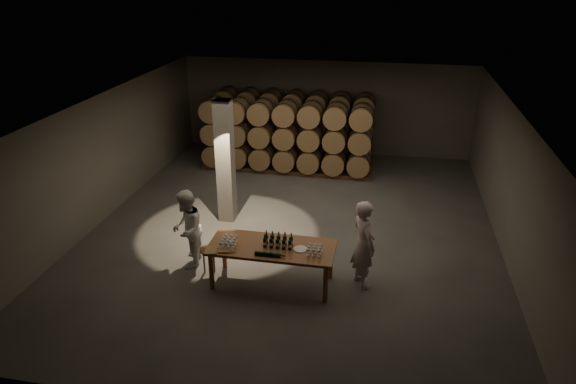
% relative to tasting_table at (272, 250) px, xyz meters
% --- Properties ---
extents(room, '(12.00, 12.00, 12.00)m').
position_rel_tasting_table_xyz_m(room, '(-1.80, 2.70, 0.80)').
color(room, '#4D4B48').
rests_on(room, ground).
extents(tasting_table, '(2.60, 1.10, 0.90)m').
position_rel_tasting_table_xyz_m(tasting_table, '(0.00, 0.00, 0.00)').
color(tasting_table, brown).
rests_on(tasting_table, ground).
extents(barrel_stack_back, '(5.48, 0.95, 2.31)m').
position_rel_tasting_table_xyz_m(barrel_stack_back, '(-0.96, 7.70, 0.40)').
color(barrel_stack_back, '#51301B').
rests_on(barrel_stack_back, ground).
extents(barrel_stack_front, '(5.48, 0.95, 2.31)m').
position_rel_tasting_table_xyz_m(barrel_stack_front, '(-0.96, 6.30, 0.40)').
color(barrel_stack_front, '#51301B').
rests_on(barrel_stack_front, ground).
extents(bottle_cluster, '(0.60, 0.23, 0.31)m').
position_rel_tasting_table_xyz_m(bottle_cluster, '(0.13, 0.01, 0.21)').
color(bottle_cluster, black).
rests_on(bottle_cluster, tasting_table).
extents(lying_bottles, '(0.62, 0.08, 0.08)m').
position_rel_tasting_table_xyz_m(lying_bottles, '(0.02, -0.40, 0.14)').
color(lying_bottles, black).
rests_on(lying_bottles, tasting_table).
extents(glass_cluster_left, '(0.30, 0.41, 0.16)m').
position_rel_tasting_table_xyz_m(glass_cluster_left, '(-0.87, -0.13, 0.22)').
color(glass_cluster_left, silver).
rests_on(glass_cluster_left, tasting_table).
extents(glass_cluster_right, '(0.30, 0.30, 0.16)m').
position_rel_tasting_table_xyz_m(glass_cluster_right, '(0.90, -0.10, 0.22)').
color(glass_cluster_right, silver).
rests_on(glass_cluster_right, tasting_table).
extents(plate, '(0.29, 0.29, 0.02)m').
position_rel_tasting_table_xyz_m(plate, '(0.60, -0.02, 0.11)').
color(plate, silver).
rests_on(plate, tasting_table).
extents(notebook_near, '(0.27, 0.24, 0.03)m').
position_rel_tasting_table_xyz_m(notebook_near, '(-0.90, -0.38, 0.12)').
color(notebook_near, olive).
rests_on(notebook_near, tasting_table).
extents(notebook_corner, '(0.30, 0.35, 0.03)m').
position_rel_tasting_table_xyz_m(notebook_corner, '(-1.15, -0.43, 0.12)').
color(notebook_corner, olive).
rests_on(notebook_corner, tasting_table).
extents(pen, '(0.15, 0.05, 0.01)m').
position_rel_tasting_table_xyz_m(pen, '(-0.71, -0.42, 0.11)').
color(pen, black).
rests_on(pen, tasting_table).
extents(stool, '(0.37, 0.37, 0.62)m').
position_rel_tasting_table_xyz_m(stool, '(-1.42, 0.10, -0.29)').
color(stool, '#51301B').
rests_on(stool, ground).
extents(person_man, '(0.75, 0.84, 1.93)m').
position_rel_tasting_table_xyz_m(person_man, '(1.85, 0.33, 0.17)').
color(person_man, beige).
rests_on(person_man, ground).
extents(person_woman, '(0.84, 0.99, 1.79)m').
position_rel_tasting_table_xyz_m(person_woman, '(-1.98, 0.38, 0.10)').
color(person_woman, white).
rests_on(person_woman, ground).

